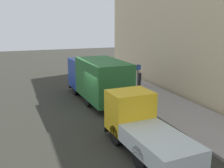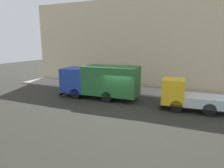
% 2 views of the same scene
% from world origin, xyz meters
% --- Properties ---
extents(ground, '(80.00, 80.00, 0.00)m').
position_xyz_m(ground, '(0.00, 0.00, 0.00)').
color(ground, '#2C2C24').
extents(sidewalk, '(3.79, 30.00, 0.16)m').
position_xyz_m(sidewalk, '(4.89, 0.00, 0.08)').
color(sidewalk, gray).
rests_on(sidewalk, ground).
extents(building_facade, '(0.50, 30.00, 10.38)m').
position_xyz_m(building_facade, '(7.29, 0.00, 5.19)').
color(building_facade, beige).
rests_on(building_facade, ground).
extents(large_utility_truck, '(2.84, 7.68, 3.16)m').
position_xyz_m(large_utility_truck, '(0.73, 2.26, 1.74)').
color(large_utility_truck, '#1F3D9D').
rests_on(large_utility_truck, ground).
extents(small_flatbed_truck, '(2.36, 5.51, 2.46)m').
position_xyz_m(small_flatbed_truck, '(0.33, -5.73, 1.14)').
color(small_flatbed_truck, yellow).
rests_on(small_flatbed_truck, ground).
extents(pedestrian_walking, '(0.48, 0.48, 1.63)m').
position_xyz_m(pedestrian_walking, '(4.76, 3.41, 1.02)').
color(pedestrian_walking, black).
rests_on(pedestrian_walking, sidewalk).
extents(pedestrian_standing, '(0.50, 0.50, 1.76)m').
position_xyz_m(pedestrian_standing, '(4.72, 5.25, 1.09)').
color(pedestrian_standing, '#42314E').
rests_on(pedestrian_standing, sidewalk).
extents(traffic_cone_orange, '(0.45, 0.45, 0.64)m').
position_xyz_m(traffic_cone_orange, '(3.39, 6.29, 0.48)').
color(traffic_cone_orange, orange).
rests_on(traffic_cone_orange, sidewalk).
extents(street_sign_post, '(0.44, 0.08, 2.65)m').
position_xyz_m(street_sign_post, '(3.35, 0.86, 1.72)').
color(street_sign_post, '#4C5156').
rests_on(street_sign_post, sidewalk).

